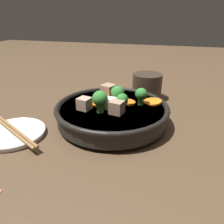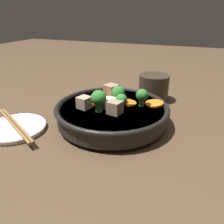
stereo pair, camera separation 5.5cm
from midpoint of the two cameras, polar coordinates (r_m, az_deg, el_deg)
The scene contains 5 objects.
ground_plane at distance 0.57m, azimuth 2.79°, elevation -3.05°, with size 3.00×3.00×0.00m, color #4C3826.
stirfry_bowl at distance 0.55m, azimuth 2.89°, elevation 0.21°, with size 0.29×0.29×0.10m.
side_saucer at distance 0.57m, azimuth -21.37°, elevation -3.93°, with size 0.15×0.15×0.01m.
dark_mug at distance 0.72m, azimuth 12.99°, elevation 6.17°, with size 0.12×0.09×0.08m.
chopsticks_pair at distance 0.56m, azimuth -21.52°, elevation -3.08°, with size 0.12×0.20×0.01m.
Camera 2 is at (-0.47, -0.18, 0.26)m, focal length 35.00 mm.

